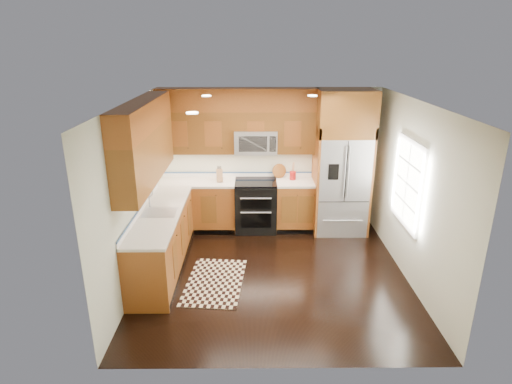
{
  "coord_description": "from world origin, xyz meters",
  "views": [
    {
      "loc": [
        -0.3,
        -5.75,
        3.38
      ],
      "look_at": [
        -0.25,
        0.6,
        1.12
      ],
      "focal_mm": 30.0,
      "sensor_mm": 36.0,
      "label": 1
    }
  ],
  "objects_px": {
    "refrigerator": "(342,163)",
    "knife_block": "(219,175)",
    "range": "(256,206)",
    "rug": "(215,282)",
    "utensil_crock": "(293,174)"
  },
  "relations": [
    {
      "from": "range",
      "to": "rug",
      "type": "bearing_deg",
      "value": -108.14
    },
    {
      "from": "rug",
      "to": "range",
      "type": "bearing_deg",
      "value": 76.96
    },
    {
      "from": "range",
      "to": "refrigerator",
      "type": "height_order",
      "value": "refrigerator"
    },
    {
      "from": "refrigerator",
      "to": "rug",
      "type": "xyz_separation_m",
      "value": [
        -2.17,
        -1.85,
        -1.3
      ]
    },
    {
      "from": "knife_block",
      "to": "range",
      "type": "bearing_deg",
      "value": -3.17
    },
    {
      "from": "utensil_crock",
      "to": "rug",
      "type": "bearing_deg",
      "value": -122.87
    },
    {
      "from": "rug",
      "to": "knife_block",
      "type": "height_order",
      "value": "knife_block"
    },
    {
      "from": "refrigerator",
      "to": "knife_block",
      "type": "bearing_deg",
      "value": 178.07
    },
    {
      "from": "rug",
      "to": "utensil_crock",
      "type": "height_order",
      "value": "utensil_crock"
    },
    {
      "from": "rug",
      "to": "utensil_crock",
      "type": "relative_size",
      "value": 4.11
    },
    {
      "from": "knife_block",
      "to": "rug",
      "type": "bearing_deg",
      "value": -88.72
    },
    {
      "from": "refrigerator",
      "to": "utensil_crock",
      "type": "xyz_separation_m",
      "value": [
        -0.86,
        0.17,
        -0.25
      ]
    },
    {
      "from": "rug",
      "to": "knife_block",
      "type": "relative_size",
      "value": 4.62
    },
    {
      "from": "knife_block",
      "to": "utensil_crock",
      "type": "bearing_deg",
      "value": 3.95
    },
    {
      "from": "refrigerator",
      "to": "utensil_crock",
      "type": "bearing_deg",
      "value": 168.99
    }
  ]
}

